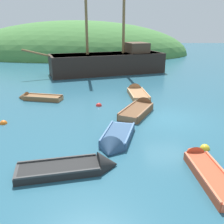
# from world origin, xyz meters

# --- Properties ---
(ground_plane) EXTENTS (120.00, 120.00, 0.00)m
(ground_plane) POSITION_xyz_m (0.00, 0.00, 0.00)
(ground_plane) COLOR #285B70
(shore_hill) EXTENTS (40.42, 22.60, 11.74)m
(shore_hill) POSITION_xyz_m (-8.84, 33.54, 0.00)
(shore_hill) COLOR #477F3D
(shore_hill) RESTS_ON ground
(sailing_ship) EXTENTS (15.14, 7.28, 13.26)m
(sailing_ship) POSITION_xyz_m (-3.27, 14.51, 0.89)
(sailing_ship) COLOR black
(sailing_ship) RESTS_ON ground
(rowboat_outer_left) EXTENTS (2.81, 3.86, 1.21)m
(rowboat_outer_left) POSITION_xyz_m (-1.52, 1.22, 0.14)
(rowboat_outer_left) COLOR brown
(rowboat_outer_left) RESTS_ON ground
(rowboat_center) EXTENTS (3.54, 1.70, 0.92)m
(rowboat_center) POSITION_xyz_m (-8.79, 4.21, 0.09)
(rowboat_center) COLOR brown
(rowboat_center) RESTS_ON ground
(rowboat_portside) EXTENTS (2.02, 3.45, 1.18)m
(rowboat_portside) POSITION_xyz_m (-3.25, -3.21, 0.11)
(rowboat_portside) COLOR #335175
(rowboat_portside) RESTS_ON ground
(rowboat_outer_right) EXTENTS (4.00, 1.85, 1.12)m
(rowboat_outer_right) POSITION_xyz_m (-4.81, -5.50, 0.08)
(rowboat_outer_right) COLOR black
(rowboat_outer_right) RESTS_ON ground
(rowboat_near_dock) EXTENTS (1.11, 3.98, 0.92)m
(rowboat_near_dock) POSITION_xyz_m (0.05, -5.73, 0.10)
(rowboat_near_dock) COLOR #C64C2D
(rowboat_near_dock) RESTS_ON ground
(rowboat_far) EXTENTS (1.51, 3.84, 1.21)m
(rowboat_far) POSITION_xyz_m (-1.20, 5.49, 0.09)
(rowboat_far) COLOR #9E7047
(rowboat_far) RESTS_ON ground
(buoy_red) EXTENTS (0.41, 0.41, 0.41)m
(buoy_red) POSITION_xyz_m (-4.15, 2.53, 0.00)
(buoy_red) COLOR red
(buoy_red) RESTS_ON ground
(buoy_white) EXTENTS (0.44, 0.44, 0.44)m
(buoy_white) POSITION_xyz_m (-0.63, 6.94, 0.00)
(buoy_white) COLOR white
(buoy_white) RESTS_ON ground
(buoy_orange) EXTENTS (0.41, 0.41, 0.41)m
(buoy_orange) POSITION_xyz_m (-9.46, -0.58, 0.00)
(buoy_orange) COLOR orange
(buoy_orange) RESTS_ON ground
(buoy_yellow) EXTENTS (0.43, 0.43, 0.43)m
(buoy_yellow) POSITION_xyz_m (0.77, -3.89, 0.00)
(buoy_yellow) COLOR yellow
(buoy_yellow) RESTS_ON ground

